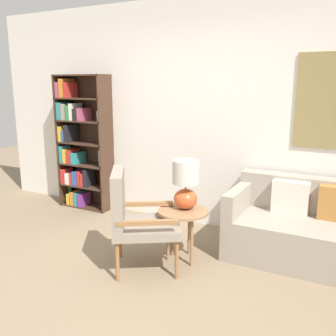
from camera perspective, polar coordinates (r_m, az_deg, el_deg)
name	(u,v)px	position (r m, az deg, el deg)	size (l,w,h in m)	color
ground_plane	(102,303)	(3.23, -10.08, -19.63)	(14.00, 14.00, 0.00)	#847056
wall_back	(206,115)	(4.49, 5.77, 8.05)	(6.40, 0.08, 2.70)	white
bookshelf	(80,145)	(5.35, -13.26, 3.50)	(0.77, 0.30, 1.83)	#422B1E
armchair	(133,213)	(3.50, -5.32, -6.92)	(0.81, 0.79, 0.95)	olive
couch	(335,234)	(3.98, 24.05, -9.20)	(1.99, 0.82, 0.78)	#9E9384
side_table	(183,216)	(3.66, 2.31, -7.31)	(0.49, 0.49, 0.52)	#99704C
table_lamp	(186,183)	(3.61, 2.71, -2.31)	(0.26, 0.26, 0.48)	#C65128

